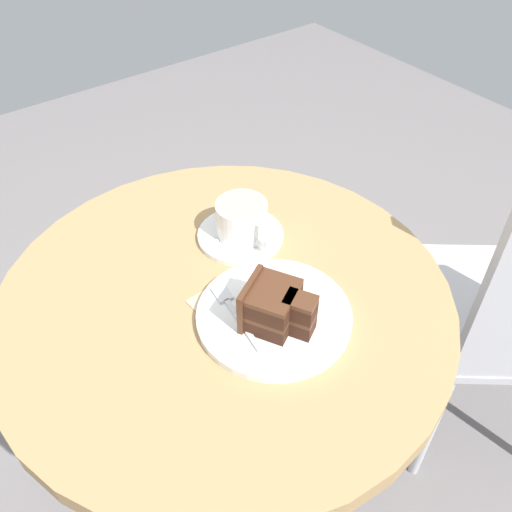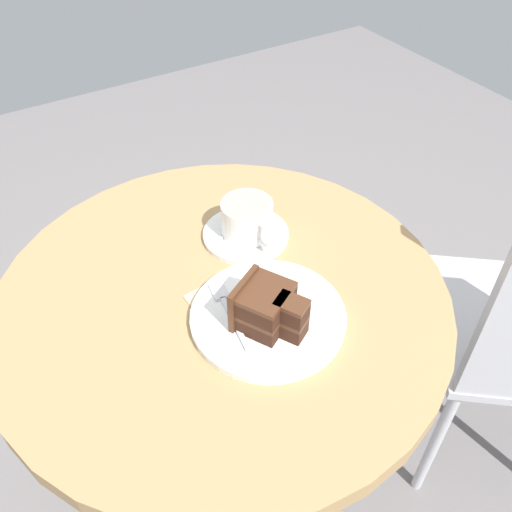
# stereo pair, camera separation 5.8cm
# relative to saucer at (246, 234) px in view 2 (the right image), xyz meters

# --- Properties ---
(ground_plane) EXTENTS (4.40, 4.40, 0.01)m
(ground_plane) POSITION_rel_saucer_xyz_m (0.09, -0.10, -0.71)
(ground_plane) COLOR slate
(ground_plane) RESTS_ON ground
(cafe_table) EXTENTS (0.70, 0.70, 0.70)m
(cafe_table) POSITION_rel_saucer_xyz_m (0.09, -0.10, -0.13)
(cafe_table) COLOR #A37F51
(cafe_table) RESTS_ON ground
(saucer) EXTENTS (0.15, 0.15, 0.01)m
(saucer) POSITION_rel_saucer_xyz_m (0.00, 0.00, 0.00)
(saucer) COLOR white
(saucer) RESTS_ON cafe_table
(coffee_cup) EXTENTS (0.12, 0.09, 0.06)m
(coffee_cup) POSITION_rel_saucer_xyz_m (0.00, 0.00, 0.04)
(coffee_cup) COLOR white
(coffee_cup) RESTS_ON saucer
(teaspoon) EXTENTS (0.08, 0.08, 0.00)m
(teaspoon) POSITION_rel_saucer_xyz_m (-0.04, -0.01, 0.01)
(teaspoon) COLOR silver
(teaspoon) RESTS_ON saucer
(cake_plate) EXTENTS (0.23, 0.23, 0.01)m
(cake_plate) POSITION_rel_saucer_xyz_m (0.17, -0.07, 0.00)
(cake_plate) COLOR white
(cake_plate) RESTS_ON cafe_table
(cake_slice) EXTENTS (0.11, 0.10, 0.07)m
(cake_slice) POSITION_rel_saucer_xyz_m (0.19, -0.08, 0.04)
(cake_slice) COLOR #381E14
(cake_slice) RESTS_ON cake_plate
(fork) EXTENTS (0.14, 0.04, 0.00)m
(fork) POSITION_rel_saucer_xyz_m (0.13, -0.11, 0.01)
(fork) COLOR silver
(fork) RESTS_ON cake_plate
(napkin) EXTENTS (0.16, 0.18, 0.00)m
(napkin) POSITION_rel_saucer_xyz_m (0.14, -0.07, -0.00)
(napkin) COLOR tan
(napkin) RESTS_ON cafe_table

